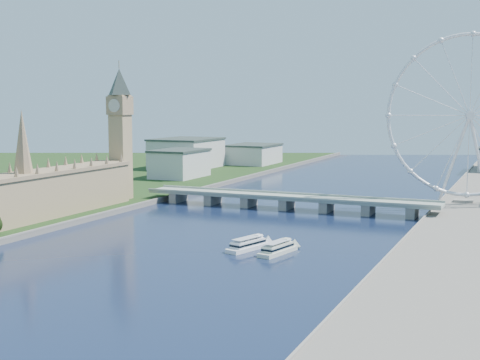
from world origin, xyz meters
The scene contains 7 objects.
parliament_range centered at (-128.00, 170.00, 18.48)m, with size 24.00×200.00×70.00m.
big_ben centered at (-128.00, 278.00, 66.57)m, with size 20.02×20.02×110.00m.
westminster_bridge centered at (0.00, 300.00, 6.63)m, with size 220.00×22.00×9.50m.
london_eye centered at (119.98, 355.08, 67.52)m, with size 113.60×39.12×124.30m.
city_skyline centered at (39.22, 560.08, 16.96)m, with size 505.00×280.00×32.00m.
tour_boat_near centered at (27.19, 162.55, 0.00)m, with size 8.12×31.68×7.02m, color white, non-canonical shape.
tour_boat_far centered at (44.81, 160.12, 0.00)m, with size 7.88×30.78×6.81m, color beige, non-canonical shape.
Camera 1 is at (161.27, -155.42, 76.66)m, focal length 50.00 mm.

